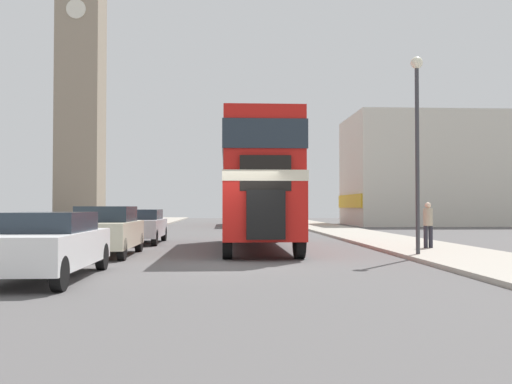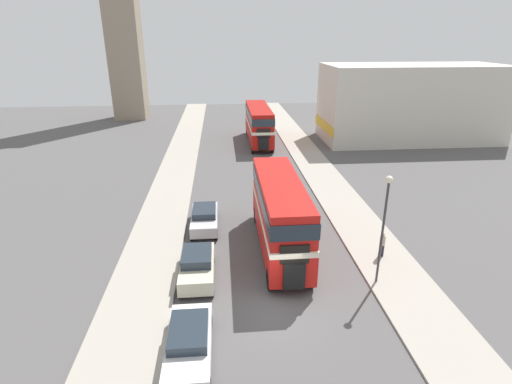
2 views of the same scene
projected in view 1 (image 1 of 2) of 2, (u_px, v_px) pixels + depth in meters
name	position (u px, v px, depth m)	size (l,w,h in m)	color
ground_plane	(234.00, 265.00, 14.83)	(120.00, 120.00, 0.00)	#565454
sidewalk_right	(486.00, 261.00, 15.20)	(3.50, 120.00, 0.12)	#A8A093
double_decker_bus	(256.00, 176.00, 20.58)	(2.40, 9.98, 4.40)	red
bus_distant	(253.00, 194.00, 46.16)	(2.48, 10.97, 4.29)	#B2140F
car_parked_near	(47.00, 244.00, 11.92)	(1.74, 4.41, 1.40)	white
car_parked_mid	(106.00, 230.00, 17.57)	(1.75, 4.06, 1.53)	beige
car_parked_far	(141.00, 225.00, 23.59)	(1.73, 4.24, 1.40)	silver
pedestrian_walking	(428.00, 222.00, 19.31)	(0.31, 0.31, 1.54)	#282833
street_lamp	(417.00, 124.00, 16.88)	(0.36, 0.36, 5.86)	#38383D
church_tower	(81.00, 44.00, 62.60)	(4.81, 4.81, 38.09)	gray
shop_building_block	(474.00, 171.00, 47.18)	(20.96, 8.82, 8.92)	beige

